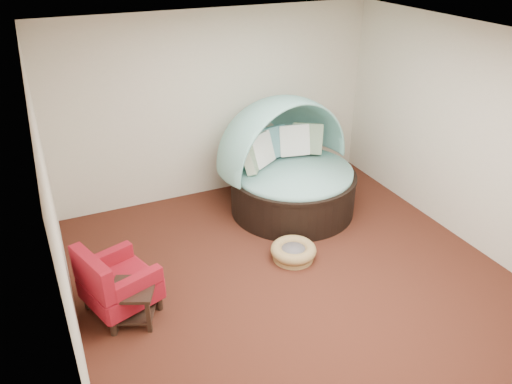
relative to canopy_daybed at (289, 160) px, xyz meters
name	(u,v)px	position (x,y,z in m)	size (l,w,h in m)	color
floor	(291,274)	(-0.73, -1.51, -0.78)	(5.00, 5.00, 0.00)	#4E2116
wall_back	(217,106)	(-0.73, 0.99, 0.62)	(5.00, 5.00, 0.00)	beige
wall_front	(466,313)	(-0.73, -4.01, 0.62)	(5.00, 5.00, 0.00)	beige
wall_left	(55,220)	(-3.23, -1.51, 0.62)	(5.00, 5.00, 0.00)	beige
wall_right	(467,137)	(1.77, -1.51, 0.62)	(5.00, 5.00, 0.00)	beige
ceiling	(301,41)	(-0.73, -1.51, 2.02)	(5.00, 5.00, 0.00)	white
canopy_daybed	(289,160)	(0.00, 0.00, 0.00)	(2.22, 2.17, 1.69)	black
pet_basket	(293,251)	(-0.55, -1.23, -0.68)	(0.72, 0.72, 0.20)	olive
red_armchair	(115,283)	(-2.78, -1.32, -0.40)	(0.91, 0.91, 0.84)	black
side_table	(134,299)	(-2.64, -1.54, -0.50)	(0.60, 0.60, 0.43)	black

